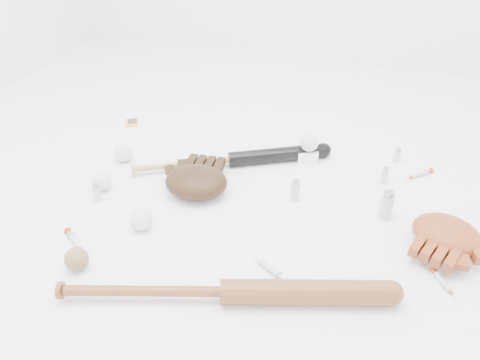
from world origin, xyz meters
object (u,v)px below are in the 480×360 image
(bat_wood, at_px, (224,292))
(pedestal, at_px, (308,155))
(bat_dark, at_px, (231,160))
(glove_dark, at_px, (196,182))

(bat_wood, bearing_deg, pedestal, 67.09)
(bat_dark, distance_m, bat_wood, 0.70)
(bat_dark, height_order, bat_wood, bat_wood)
(bat_wood, xyz_separation_m, glove_dark, (-0.26, 0.46, 0.01))
(bat_wood, distance_m, glove_dark, 0.53)
(glove_dark, relative_size, pedestal, 3.45)
(glove_dark, height_order, pedestal, glove_dark)
(pedestal, bearing_deg, bat_wood, -97.14)
(bat_wood, height_order, glove_dark, glove_dark)
(bat_dark, distance_m, glove_dark, 0.22)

